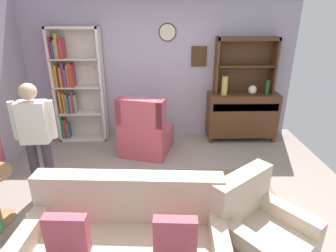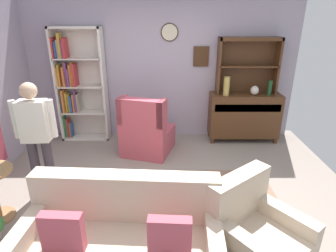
% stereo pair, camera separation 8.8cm
% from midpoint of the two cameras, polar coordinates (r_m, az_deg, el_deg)
% --- Properties ---
extents(ground_plane, '(5.40, 4.60, 0.02)m').
position_cam_midpoint_polar(ground_plane, '(3.90, -0.86, -14.33)').
color(ground_plane, gray).
extents(wall_back, '(5.00, 0.09, 2.80)m').
position_cam_midpoint_polar(wall_back, '(5.35, -0.53, 12.35)').
color(wall_back, '#A399AD').
rests_on(wall_back, ground_plane).
extents(area_rug, '(2.75, 1.97, 0.01)m').
position_cam_midpoint_polar(area_rug, '(3.65, 2.34, -16.94)').
color(area_rug, '#846651').
rests_on(area_rug, ground_plane).
extents(bookshelf, '(0.90, 0.30, 2.10)m').
position_cam_midpoint_polar(bookshelf, '(5.48, -17.49, 8.03)').
color(bookshelf, silver).
rests_on(bookshelf, ground_plane).
extents(sideboard, '(1.30, 0.45, 0.92)m').
position_cam_midpoint_polar(sideboard, '(5.52, 15.79, 2.19)').
color(sideboard, '#4C2D19').
rests_on(sideboard, ground_plane).
extents(sideboard_hutch, '(1.10, 0.26, 1.00)m').
position_cam_midpoint_polar(sideboard_hutch, '(5.37, 16.67, 13.19)').
color(sideboard_hutch, '#4C2D19').
rests_on(sideboard_hutch, sideboard).
extents(vase_tall, '(0.11, 0.11, 0.34)m').
position_cam_midpoint_polar(vase_tall, '(5.18, 12.48, 7.97)').
color(vase_tall, tan).
rests_on(vase_tall, sideboard).
extents(vase_round, '(0.15, 0.15, 0.17)m').
position_cam_midpoint_polar(vase_round, '(5.35, 17.87, 6.93)').
color(vase_round, beige).
rests_on(vase_round, sideboard).
extents(bottle_wine, '(0.07, 0.07, 0.27)m').
position_cam_midpoint_polar(bottle_wine, '(5.40, 20.65, 7.28)').
color(bottle_wine, '#194223').
rests_on(bottle_wine, sideboard).
extents(couch_floral, '(1.85, 0.95, 0.90)m').
position_cam_midpoint_polar(couch_floral, '(2.83, -8.31, -22.88)').
color(couch_floral, beige).
rests_on(couch_floral, ground_plane).
extents(armchair_floral, '(1.07, 1.08, 0.88)m').
position_cam_midpoint_polar(armchair_floral, '(3.02, 18.44, -21.07)').
color(armchair_floral, beige).
rests_on(armchair_floral, ground_plane).
extents(wingback_chair, '(0.97, 0.99, 1.05)m').
position_cam_midpoint_polar(wingback_chair, '(4.83, -3.82, -1.44)').
color(wingback_chair, '#B74C5B').
rests_on(wingback_chair, ground_plane).
extents(person_reading, '(0.52, 0.22, 1.56)m').
position_cam_midpoint_polar(person_reading, '(3.82, -24.56, -1.45)').
color(person_reading, '#38333D').
rests_on(person_reading, ground_plane).
extents(coffee_table, '(0.80, 0.50, 0.42)m').
position_cam_midpoint_polar(coffee_table, '(3.41, -8.11, -13.03)').
color(coffee_table, '#4C2D19').
rests_on(coffee_table, ground_plane).
extents(book_stack, '(0.18, 0.15, 0.07)m').
position_cam_midpoint_polar(book_stack, '(3.41, -6.50, -10.90)').
color(book_stack, gold).
rests_on(book_stack, coffee_table).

